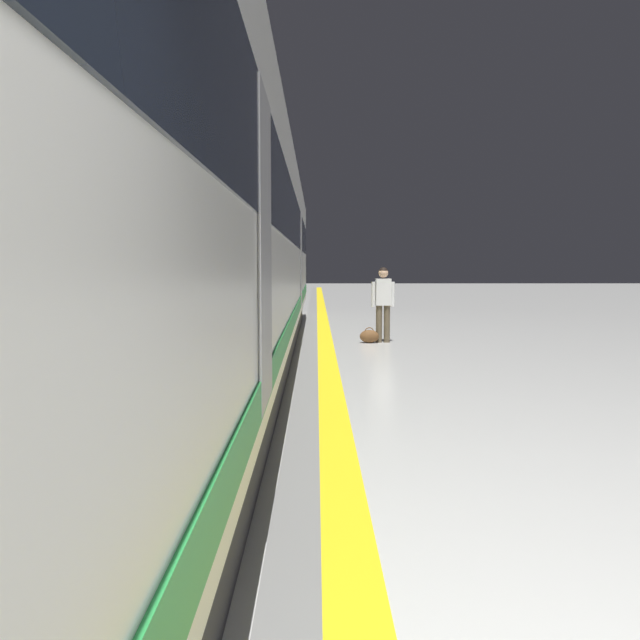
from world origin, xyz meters
TOP-DOWN VIEW (x-y plane):
  - safety_line_strip at (-0.90, 10.00)m, footprint 0.36×80.00m
  - tactile_edge_band at (-1.18, 10.00)m, footprint 0.51×80.00m
  - high_speed_train at (-2.90, 8.69)m, footprint 2.94×30.18m
  - passenger_near at (0.43, 14.91)m, footprint 0.54×0.22m
  - duffel_bag_near at (0.11, 14.80)m, footprint 0.44×0.26m

SIDE VIEW (x-z plane):
  - tactile_edge_band at x=-1.18m, z-range 0.00..0.01m
  - safety_line_strip at x=-0.90m, z-range 0.00..0.01m
  - duffel_bag_near at x=0.11m, z-range -0.03..0.33m
  - passenger_near at x=0.43m, z-range 0.14..1.87m
  - high_speed_train at x=-2.90m, z-range 0.02..4.99m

